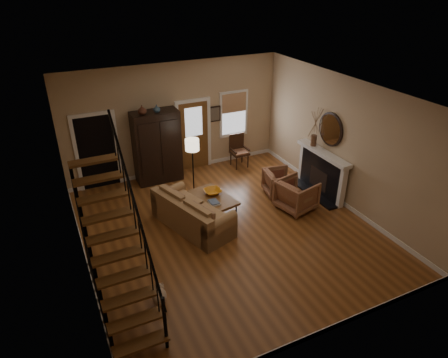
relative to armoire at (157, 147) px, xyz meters
name	(u,v)px	position (x,y,z in m)	size (l,w,h in m)	color
room	(183,148)	(0.29, -1.39, 0.46)	(7.00, 7.33, 3.30)	brown
staircase	(114,232)	(-2.08, -4.45, 0.55)	(0.94, 2.80, 3.20)	brown
fireplace	(323,168)	(3.83, -2.65, -0.31)	(0.33, 1.95, 2.30)	black
armoire	(157,147)	(0.00, 0.00, 0.00)	(1.30, 0.60, 2.10)	black
vase_a	(142,110)	(-0.35, -0.10, 1.17)	(0.24, 0.24, 0.25)	#4C2619
vase_b	(157,108)	(0.05, -0.10, 1.16)	(0.20, 0.20, 0.21)	#334C60
sofa	(193,212)	(0.00, -2.68, -0.65)	(0.92, 2.13, 0.79)	#9F7448
coffee_table	(213,205)	(0.69, -2.36, -0.80)	(0.75, 1.28, 0.49)	brown
bowl	(213,192)	(0.74, -2.21, -0.51)	(0.44, 0.44, 0.11)	orange
books	(214,202)	(0.57, -2.66, -0.53)	(0.23, 0.32, 0.06)	beige
armchair_left	(296,195)	(2.71, -3.06, -0.64)	(0.87, 0.89, 0.81)	brown
armchair_right	(279,182)	(2.73, -2.23, -0.70)	(0.75, 0.78, 0.71)	brown
floor_lamp	(193,167)	(0.62, -1.18, -0.24)	(0.37, 0.37, 1.61)	black
side_chair	(240,151)	(2.55, -0.20, -0.54)	(0.54, 0.54, 1.02)	#361F11
dog	(160,298)	(-1.49, -4.79, -0.89)	(0.27, 0.45, 0.33)	#CAAA8A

